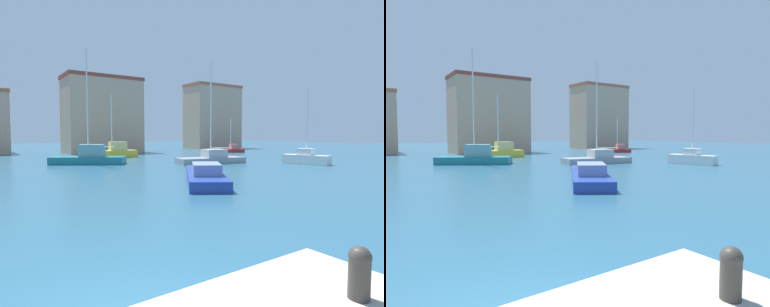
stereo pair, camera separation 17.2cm
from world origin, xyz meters
The scene contains 10 objects.
water centered at (15.00, 20.00, 0.00)m, with size 160.00×160.00×0.00m, color #285670.
mooring_bollard centered at (1.53, -2.14, 1.43)m, with size 0.23×0.23×0.56m.
sailboat_grey_distant_east centered at (17.05, 20.27, 0.51)m, with size 6.84×3.38×9.61m.
motorboat_blue_far_right centered at (9.47, 11.15, 0.40)m, with size 6.14×8.01×1.19m.
sailboat_white_mid_harbor centered at (23.93, 14.70, 0.59)m, with size 2.14×4.47×7.08m.
sailboat_red_far_left centered at (30.38, 32.53, 0.43)m, with size 4.25×2.65×5.10m.
sailboat_yellow_behind_lamppost centered at (11.78, 32.36, 0.65)m, with size 5.82×1.85×7.37m.
sailboat_teal_inner_mooring centered at (7.10, 26.01, 0.64)m, with size 6.81×5.43×10.66m.
waterfront_apartments centered at (14.37, 43.46, 5.64)m, with size 11.05×6.26×11.26m.
harbor_office centered at (36.92, 45.48, 6.11)m, with size 10.43×5.80×12.19m.
Camera 2 is at (-1.58, -3.91, 2.84)m, focal length 29.81 mm.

